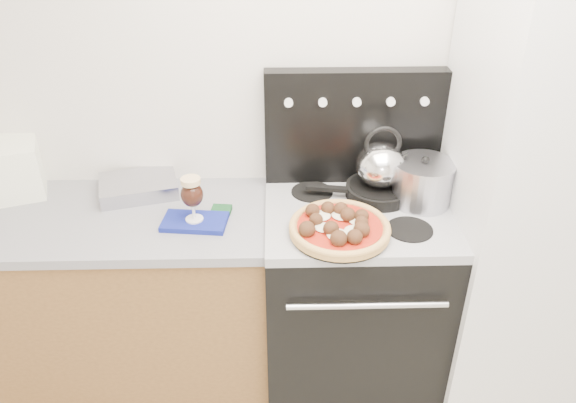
{
  "coord_description": "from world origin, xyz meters",
  "views": [
    {
      "loc": [
        -0.26,
        -0.77,
        2.13
      ],
      "look_at": [
        -0.21,
        1.05,
        1.04
      ],
      "focal_mm": 35.0,
      "sensor_mm": 36.0,
      "label": 1
    }
  ],
  "objects_px": {
    "oven_mitt": "(195,222)",
    "stock_pot": "(422,184)",
    "beer_glass": "(192,199)",
    "base_cabinet": "(108,302)",
    "stove_body": "(351,300)",
    "fridge": "(531,205)",
    "pizza_pan": "(339,233)",
    "pizza": "(340,226)",
    "skillet": "(378,191)",
    "tea_kettle": "(381,162)"
  },
  "relations": [
    {
      "from": "base_cabinet",
      "to": "fridge",
      "type": "relative_size",
      "value": 0.76
    },
    {
      "from": "oven_mitt",
      "to": "beer_glass",
      "type": "height_order",
      "value": "beer_glass"
    },
    {
      "from": "pizza_pan",
      "to": "pizza",
      "type": "xyz_separation_m",
      "value": [
        0.0,
        0.0,
        0.03
      ]
    },
    {
      "from": "stove_body",
      "to": "pizza",
      "type": "bearing_deg",
      "value": -118.78
    },
    {
      "from": "base_cabinet",
      "to": "beer_glass",
      "type": "bearing_deg",
      "value": -10.54
    },
    {
      "from": "base_cabinet",
      "to": "fridge",
      "type": "height_order",
      "value": "fridge"
    },
    {
      "from": "oven_mitt",
      "to": "stock_pot",
      "type": "height_order",
      "value": "stock_pot"
    },
    {
      "from": "stove_body",
      "to": "fridge",
      "type": "height_order",
      "value": "fridge"
    },
    {
      "from": "fridge",
      "to": "beer_glass",
      "type": "bearing_deg",
      "value": -178.64
    },
    {
      "from": "oven_mitt",
      "to": "stock_pot",
      "type": "relative_size",
      "value": 1.05
    },
    {
      "from": "stove_body",
      "to": "tea_kettle",
      "type": "xyz_separation_m",
      "value": [
        0.1,
        0.11,
        0.64
      ]
    },
    {
      "from": "stove_body",
      "to": "tea_kettle",
      "type": "height_order",
      "value": "tea_kettle"
    },
    {
      "from": "pizza",
      "to": "stock_pot",
      "type": "distance_m",
      "value": 0.43
    },
    {
      "from": "base_cabinet",
      "to": "stove_body",
      "type": "relative_size",
      "value": 1.65
    },
    {
      "from": "beer_glass",
      "to": "pizza_pan",
      "type": "height_order",
      "value": "beer_glass"
    },
    {
      "from": "beer_glass",
      "to": "stove_body",
      "type": "bearing_deg",
      "value": 4.95
    },
    {
      "from": "oven_mitt",
      "to": "skillet",
      "type": "distance_m",
      "value": 0.78
    },
    {
      "from": "base_cabinet",
      "to": "beer_glass",
      "type": "xyz_separation_m",
      "value": [
        0.44,
        -0.08,
        0.59
      ]
    },
    {
      "from": "fridge",
      "to": "pizza_pan",
      "type": "bearing_deg",
      "value": -169.36
    },
    {
      "from": "base_cabinet",
      "to": "stock_pot",
      "type": "xyz_separation_m",
      "value": [
        1.37,
        0.03,
        0.58
      ]
    },
    {
      "from": "base_cabinet",
      "to": "pizza_pan",
      "type": "bearing_deg",
      "value": -11.19
    },
    {
      "from": "stove_body",
      "to": "fridge",
      "type": "xyz_separation_m",
      "value": [
        0.7,
        -0.03,
        0.51
      ]
    },
    {
      "from": "stove_body",
      "to": "skillet",
      "type": "distance_m",
      "value": 0.53
    },
    {
      "from": "fridge",
      "to": "tea_kettle",
      "type": "height_order",
      "value": "fridge"
    },
    {
      "from": "oven_mitt",
      "to": "pizza",
      "type": "distance_m",
      "value": 0.58
    },
    {
      "from": "tea_kettle",
      "to": "pizza_pan",
      "type": "bearing_deg",
      "value": -118.68
    },
    {
      "from": "pizza_pan",
      "to": "pizza",
      "type": "height_order",
      "value": "pizza"
    },
    {
      "from": "stove_body",
      "to": "fridge",
      "type": "distance_m",
      "value": 0.87
    },
    {
      "from": "stove_body",
      "to": "skillet",
      "type": "height_order",
      "value": "skillet"
    },
    {
      "from": "beer_glass",
      "to": "tea_kettle",
      "type": "bearing_deg",
      "value": 12.64
    },
    {
      "from": "beer_glass",
      "to": "skillet",
      "type": "bearing_deg",
      "value": 12.64
    },
    {
      "from": "skillet",
      "to": "stock_pot",
      "type": "relative_size",
      "value": 1.16
    },
    {
      "from": "tea_kettle",
      "to": "stove_body",
      "type": "bearing_deg",
      "value": -125.85
    },
    {
      "from": "fridge",
      "to": "oven_mitt",
      "type": "relative_size",
      "value": 7.46
    },
    {
      "from": "pizza",
      "to": "stove_body",
      "type": "bearing_deg",
      "value": 61.22
    },
    {
      "from": "oven_mitt",
      "to": "tea_kettle",
      "type": "bearing_deg",
      "value": 12.64
    },
    {
      "from": "oven_mitt",
      "to": "tea_kettle",
      "type": "distance_m",
      "value": 0.8
    },
    {
      "from": "tea_kettle",
      "to": "stock_pot",
      "type": "xyz_separation_m",
      "value": [
        0.17,
        -0.06,
        -0.08
      ]
    },
    {
      "from": "pizza_pan",
      "to": "skillet",
      "type": "height_order",
      "value": "skillet"
    },
    {
      "from": "base_cabinet",
      "to": "tea_kettle",
      "type": "distance_m",
      "value": 1.37
    },
    {
      "from": "stove_body",
      "to": "oven_mitt",
      "type": "relative_size",
      "value": 3.45
    },
    {
      "from": "beer_glass",
      "to": "stock_pot",
      "type": "height_order",
      "value": "beer_glass"
    },
    {
      "from": "pizza_pan",
      "to": "skillet",
      "type": "distance_m",
      "value": 0.35
    },
    {
      "from": "beer_glass",
      "to": "pizza_pan",
      "type": "distance_m",
      "value": 0.59
    },
    {
      "from": "oven_mitt",
      "to": "pizza",
      "type": "xyz_separation_m",
      "value": [
        0.57,
        -0.12,
        0.05
      ]
    },
    {
      "from": "pizza",
      "to": "tea_kettle",
      "type": "relative_size",
      "value": 1.7
    },
    {
      "from": "pizza_pan",
      "to": "beer_glass",
      "type": "bearing_deg",
      "value": 168.31
    },
    {
      "from": "stove_body",
      "to": "fridge",
      "type": "relative_size",
      "value": 0.46
    },
    {
      "from": "oven_mitt",
      "to": "skillet",
      "type": "height_order",
      "value": "skillet"
    },
    {
      "from": "stock_pot",
      "to": "beer_glass",
      "type": "bearing_deg",
      "value": -172.9
    }
  ]
}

